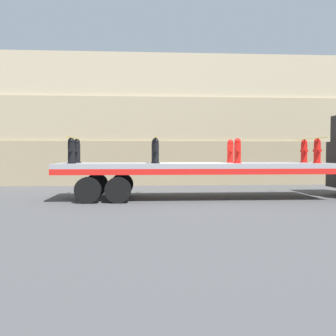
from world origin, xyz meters
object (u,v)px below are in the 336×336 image
object	(u,v)px
fire_hydrant_red_far_2	(230,151)
fire_hydrant_red_far_3	(304,151)
fire_hydrant_black_far_0	(77,151)
fire_hydrant_red_near_3	(317,151)
flatbed_trailer	(180,169)
fire_hydrant_black_near_1	(156,151)
fire_hydrant_black_far_1	(155,151)
fire_hydrant_black_near_0	(71,151)
fire_hydrant_red_near_2	(238,151)

from	to	relation	value
fire_hydrant_red_far_2	fire_hydrant_red_far_3	size ratio (longest dim) A/B	1.00
fire_hydrant_black_far_0	fire_hydrant_red_far_2	xyz separation A→B (m)	(5.89, 0.00, 0.00)
fire_hydrant_red_far_2	fire_hydrant_red_near_3	size ratio (longest dim) A/B	1.00
flatbed_trailer	fire_hydrant_black_near_1	xyz separation A→B (m)	(-0.92, -0.56, 0.67)
fire_hydrant_black_far_0	flatbed_trailer	bearing A→B (deg)	-8.26
fire_hydrant_black_far_0	fire_hydrant_red_far_3	distance (m)	8.83
fire_hydrant_black_far_0	fire_hydrant_black_near_1	size ratio (longest dim) A/B	1.00
fire_hydrant_black_far_0	fire_hydrant_black_near_1	world-z (taller)	same
flatbed_trailer	fire_hydrant_red_far_3	size ratio (longest dim) A/B	11.10
fire_hydrant_black_far_1	fire_hydrant_red_far_2	bearing A→B (deg)	0.00
fire_hydrant_black_far_1	fire_hydrant_red_near_3	world-z (taller)	same
flatbed_trailer	fire_hydrant_black_far_0	world-z (taller)	fire_hydrant_black_far_0
fire_hydrant_red_far_2	fire_hydrant_red_near_3	bearing A→B (deg)	-20.87
fire_hydrant_black_near_0	fire_hydrant_red_far_2	distance (m)	5.99
fire_hydrant_black_near_0	fire_hydrant_black_far_0	size ratio (longest dim) A/B	1.00
fire_hydrant_black_far_1	fire_hydrant_red_near_2	size ratio (longest dim) A/B	1.00
fire_hydrant_black_far_1	fire_hydrant_red_far_3	distance (m)	5.89
fire_hydrant_black_near_1	fire_hydrant_red_far_3	distance (m)	5.99
fire_hydrant_red_far_2	fire_hydrant_red_far_3	world-z (taller)	same
fire_hydrant_black_far_0	fire_hydrant_red_far_3	size ratio (longest dim) A/B	1.00
fire_hydrant_black_near_0	fire_hydrant_red_near_2	distance (m)	5.89
fire_hydrant_black_near_0	flatbed_trailer	bearing A→B (deg)	8.26
fire_hydrant_red_near_3	fire_hydrant_black_near_0	bearing A→B (deg)	180.00
fire_hydrant_black_far_0	fire_hydrant_black_near_0	bearing A→B (deg)	-90.00
fire_hydrant_red_near_2	fire_hydrant_red_far_2	distance (m)	1.12
fire_hydrant_red_far_3	fire_hydrant_red_far_2	bearing A→B (deg)	180.00
fire_hydrant_black_far_0	fire_hydrant_red_near_3	world-z (taller)	same
fire_hydrant_black_near_0	fire_hydrant_black_far_0	xyz separation A→B (m)	(0.00, 1.12, 0.00)
fire_hydrant_black_near_0	fire_hydrant_black_far_0	bearing A→B (deg)	90.00
fire_hydrant_red_far_3	flatbed_trailer	bearing A→B (deg)	-173.55
flatbed_trailer	fire_hydrant_black_near_1	distance (m)	1.27
flatbed_trailer	fire_hydrant_black_far_1	bearing A→B (deg)	148.69
fire_hydrant_black_near_1	fire_hydrant_black_far_0	bearing A→B (deg)	159.13
flatbed_trailer	fire_hydrant_black_near_0	distance (m)	3.96
fire_hydrant_red_near_3	flatbed_trailer	bearing A→B (deg)	173.55
fire_hydrant_black_far_1	fire_hydrant_red_near_3	xyz separation A→B (m)	(5.89, -1.12, 0.00)
fire_hydrant_black_far_0	fire_hydrant_red_near_2	bearing A→B (deg)	-10.79
fire_hydrant_black_near_1	fire_hydrant_red_near_2	size ratio (longest dim) A/B	1.00
fire_hydrant_black_near_0	fire_hydrant_red_far_3	size ratio (longest dim) A/B	1.00
fire_hydrant_black_near_1	fire_hydrant_red_far_2	distance (m)	3.15
flatbed_trailer	fire_hydrant_black_far_0	xyz separation A→B (m)	(-3.87, 0.56, 0.67)
fire_hydrant_black_near_1	fire_hydrant_red_near_3	xyz separation A→B (m)	(5.89, 0.00, 0.00)
fire_hydrant_black_near_1	fire_hydrant_red_near_3	world-z (taller)	same
flatbed_trailer	fire_hydrant_red_near_2	size ratio (longest dim) A/B	11.10
fire_hydrant_black_near_0	fire_hydrant_red_near_3	world-z (taller)	same
fire_hydrant_black_far_0	fire_hydrant_black_far_1	distance (m)	2.94
fire_hydrant_black_far_1	fire_hydrant_black_near_1	bearing A→B (deg)	-90.00
fire_hydrant_black_near_0	fire_hydrant_red_far_2	world-z (taller)	same
fire_hydrant_red_near_3	fire_hydrant_black_far_1	bearing A→B (deg)	169.21
fire_hydrant_black_near_1	fire_hydrant_black_far_1	bearing A→B (deg)	90.00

